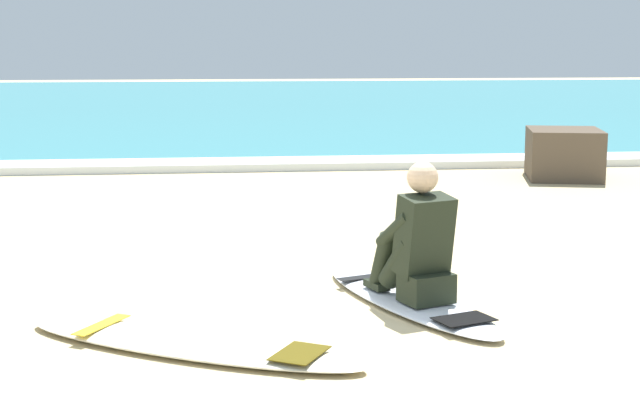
{
  "coord_description": "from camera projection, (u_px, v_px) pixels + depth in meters",
  "views": [
    {
      "loc": [
        -0.35,
        -6.19,
        1.81
      ],
      "look_at": [
        0.49,
        1.34,
        0.55
      ],
      "focal_mm": 53.59,
      "sensor_mm": 36.0,
      "label": 1
    }
  ],
  "objects": [
    {
      "name": "breaking_foam",
      "position": [
        239.0,
        164.0,
        13.75
      ],
      "size": [
        80.0,
        0.9,
        0.11
      ],
      "primitive_type": "cube",
      "color": "white",
      "rests_on": "ground"
    },
    {
      "name": "surfer_seated",
      "position": [
        417.0,
        246.0,
        6.48
      ],
      "size": [
        0.55,
        0.77,
        0.95
      ],
      "color": "black",
      "rests_on": "surfboard_main"
    },
    {
      "name": "shoreline_rock",
      "position": [
        564.0,
        154.0,
        12.7
      ],
      "size": [
        1.16,
        1.26,
        0.66
      ],
      "primitive_type": "cube",
      "rotation": [
        0.0,
        0.0,
        1.34
      ],
      "color": "brown",
      "rests_on": "ground"
    },
    {
      "name": "surfboard_spare_near",
      "position": [
        190.0,
        343.0,
        5.68
      ],
      "size": [
        2.22,
        1.59,
        0.08
      ],
      "color": "#EFE5C6",
      "rests_on": "ground"
    },
    {
      "name": "surfboard_main",
      "position": [
        409.0,
        300.0,
        6.64
      ],
      "size": [
        1.2,
        2.12,
        0.08
      ],
      "color": "silver",
      "rests_on": "ground"
    },
    {
      "name": "sea",
      "position": [
        226.0,
        104.0,
        27.18
      ],
      "size": [
        80.0,
        28.0,
        0.1
      ],
      "primitive_type": "cube",
      "color": "teal",
      "rests_on": "ground"
    },
    {
      "name": "ground_plane",
      "position": [
        270.0,
        315.0,
        6.4
      ],
      "size": [
        80.0,
        80.0,
        0.0
      ],
      "primitive_type": "plane",
      "color": "#CCB584"
    }
  ]
}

